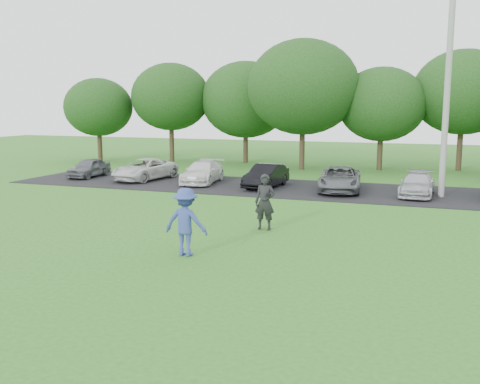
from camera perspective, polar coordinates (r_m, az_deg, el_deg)
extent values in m
plane|color=#296B1E|center=(15.70, -4.32, -6.62)|extent=(100.00, 100.00, 0.00)
cube|color=black|center=(27.82, 6.58, 0.34)|extent=(32.00, 6.50, 0.03)
cylinder|color=#999A95|center=(26.57, 21.20, 9.53)|extent=(0.28, 0.28, 9.42)
imported|color=#354596|center=(15.39, -5.81, -3.20)|extent=(1.30, 0.78, 1.97)
cylinder|color=white|center=(15.09, -5.17, 1.46)|extent=(0.27, 0.27, 0.07)
imported|color=black|center=(18.52, 2.67, -1.08)|extent=(0.73, 0.50, 1.94)
cube|color=black|center=(18.25, 3.06, -0.33)|extent=(0.15, 0.11, 0.10)
imported|color=slate|center=(33.37, -15.82, 2.52)|extent=(1.44, 3.33, 1.12)
imported|color=silver|center=(31.40, -10.13, 2.40)|extent=(2.69, 4.62, 1.21)
imported|color=silver|center=(29.72, -4.02, 2.13)|extent=(2.13, 4.27, 1.19)
imported|color=black|center=(28.00, 2.79, 1.73)|extent=(1.63, 3.78, 1.21)
imported|color=slate|center=(27.24, 10.60, 1.37)|extent=(2.52, 4.58, 1.21)
imported|color=#B9BBC1|center=(26.79, 18.39, 0.78)|extent=(1.70, 3.78, 1.08)
cylinder|color=#38281C|center=(42.98, -14.71, 4.67)|extent=(0.36, 0.36, 2.20)
ellipsoid|color=#214C19|center=(42.86, -14.88, 8.74)|extent=(5.20, 5.20, 4.42)
cylinder|color=#38281C|center=(41.36, -7.29, 5.08)|extent=(0.36, 0.36, 2.70)
ellipsoid|color=#214C19|center=(41.26, -7.39, 10.04)|extent=(5.94, 5.94, 5.05)
cylinder|color=#38281C|center=(40.53, 0.60, 4.71)|extent=(0.36, 0.36, 2.20)
ellipsoid|color=#214C19|center=(40.40, 0.61, 9.82)|extent=(6.68, 6.68, 5.68)
cylinder|color=#38281C|center=(36.44, 6.63, 4.54)|extent=(0.36, 0.36, 2.70)
ellipsoid|color=#214C19|center=(36.35, 6.75, 11.05)|extent=(7.42, 7.42, 6.31)
cylinder|color=#38281C|center=(37.07, 14.68, 3.99)|extent=(0.36, 0.36, 2.20)
ellipsoid|color=#214C19|center=(36.93, 14.89, 9.03)|extent=(5.76, 5.76, 4.90)
cylinder|color=#38281C|center=(38.35, 22.36, 4.14)|extent=(0.36, 0.36, 2.70)
ellipsoid|color=#214C19|center=(38.25, 22.71, 9.80)|extent=(6.50, 6.50, 5.53)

